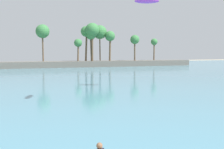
{
  "coord_description": "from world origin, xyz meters",
  "views": [
    {
      "loc": [
        -3.77,
        -3.03,
        4.72
      ],
      "look_at": [
        2.31,
        13.71,
        3.28
      ],
      "focal_mm": 46.39,
      "sensor_mm": 36.0,
      "label": 1
    }
  ],
  "objects": [
    {
      "name": "palm_headland",
      "position": [
        4.71,
        80.68,
        3.02
      ],
      "size": [
        105.17,
        6.82,
        13.0
      ],
      "color": "#605B54",
      "rests_on": "ground"
    },
    {
      "name": "sea",
      "position": [
        0.0,
        64.06,
        0.03
      ],
      "size": [
        220.0,
        113.21,
        0.06
      ],
      "primitive_type": "cube",
      "color": "teal",
      "rests_on": "ground"
    },
    {
      "name": "kite_aloft_high_over_bay",
      "position": [
        12.88,
        30.03,
        10.96
      ],
      "size": [
        3.3,
        2.08,
        0.68
      ],
      "primitive_type": "ellipsoid",
      "rotation": [
        -0.24,
        0.0,
        5.95
      ],
      "color": "purple"
    }
  ]
}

